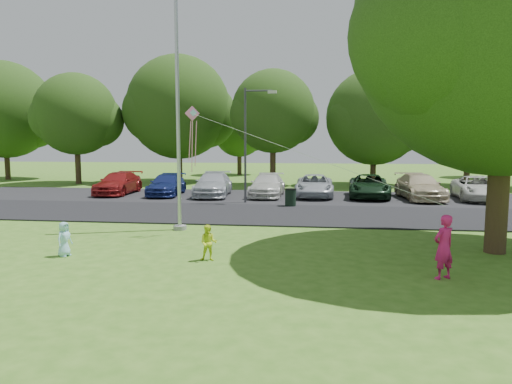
# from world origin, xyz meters

# --- Properties ---
(ground) EXTENTS (120.00, 120.00, 0.00)m
(ground) POSITION_xyz_m (0.00, 0.00, 0.00)
(ground) COLOR #3C6E1D
(ground) RESTS_ON ground
(park_road) EXTENTS (60.00, 6.00, 0.06)m
(park_road) POSITION_xyz_m (0.00, 9.00, 0.03)
(park_road) COLOR black
(park_road) RESTS_ON ground
(parking_strip) EXTENTS (42.00, 7.00, 0.06)m
(parking_strip) POSITION_xyz_m (0.00, 15.50, 0.03)
(parking_strip) COLOR black
(parking_strip) RESTS_ON ground
(flagpole) EXTENTS (0.50, 0.50, 10.00)m
(flagpole) POSITION_xyz_m (-3.50, 5.00, 4.17)
(flagpole) COLOR #B7BABF
(flagpole) RESTS_ON ground
(street_lamp) EXTENTS (1.74, 0.24, 6.18)m
(street_lamp) POSITION_xyz_m (-1.89, 12.66, 3.71)
(street_lamp) COLOR #3F3F44
(street_lamp) RESTS_ON ground
(trash_can) EXTENTS (0.60, 0.60, 0.95)m
(trash_can) POSITION_xyz_m (0.37, 11.63, 0.48)
(trash_can) COLOR black
(trash_can) RESTS_ON ground
(big_tree) EXTENTS (9.46, 8.84, 11.15)m
(big_tree) POSITION_xyz_m (6.93, 2.62, 6.52)
(big_tree) COLOR #332316
(big_tree) RESTS_ON ground
(tree_row) EXTENTS (64.35, 11.94, 10.88)m
(tree_row) POSITION_xyz_m (1.59, 24.23, 5.71)
(tree_row) COLOR #332316
(tree_row) RESTS_ON ground
(horizon_trees) EXTENTS (77.46, 7.20, 7.02)m
(horizon_trees) POSITION_xyz_m (4.06, 33.88, 4.30)
(horizon_trees) COLOR #332316
(horizon_trees) RESTS_ON ground
(parked_cars) EXTENTS (23.87, 5.52, 1.44)m
(parked_cars) POSITION_xyz_m (0.68, 15.53, 0.74)
(parked_cars) COLOR maroon
(parked_cars) RESTS_ON ground
(woman) EXTENTS (0.69, 0.63, 1.59)m
(woman) POSITION_xyz_m (4.72, -0.29, 0.80)
(woman) COLOR #CF1B68
(woman) RESTS_ON ground
(child_yellow) EXTENTS (0.52, 0.42, 1.02)m
(child_yellow) POSITION_xyz_m (-1.36, 0.67, 0.51)
(child_yellow) COLOR #E5FE28
(child_yellow) RESTS_ON ground
(child_blue) EXTENTS (0.45, 0.57, 1.02)m
(child_blue) POSITION_xyz_m (-5.66, 0.62, 0.51)
(child_blue) COLOR #A0E0F5
(child_blue) RESTS_ON ground
(kite) EXTENTS (7.69, 4.69, 2.80)m
(kite) POSITION_xyz_m (-2.42, 3.98, 3.80)
(kite) COLOR pink
(kite) RESTS_ON ground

